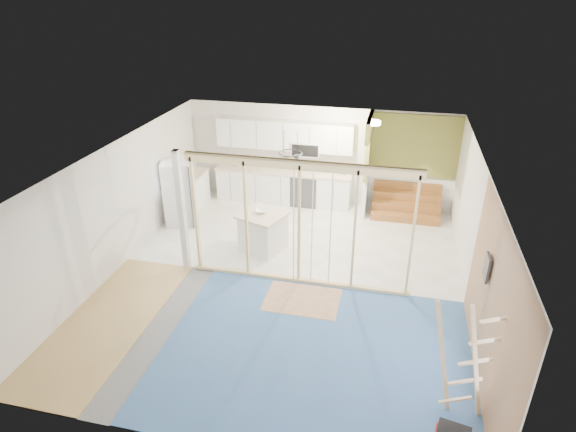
# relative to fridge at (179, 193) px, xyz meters

# --- Properties ---
(room) EXTENTS (7.01, 8.01, 2.61)m
(room) POSITION_rel_fridge_xyz_m (3.10, -1.93, 0.50)
(room) COLOR slate
(room) RESTS_ON ground
(floor_overlays) EXTENTS (7.00, 8.00, 0.03)m
(floor_overlays) POSITION_rel_fridge_xyz_m (3.18, -1.87, -0.79)
(floor_overlays) COLOR white
(floor_overlays) RESTS_ON room
(stud_frame) EXTENTS (4.66, 0.14, 2.60)m
(stud_frame) POSITION_rel_fridge_xyz_m (2.86, -1.93, 0.79)
(stud_frame) COLOR beige
(stud_frame) RESTS_ON room
(base_cabinets) EXTENTS (4.45, 2.24, 0.93)m
(base_cabinets) POSITION_rel_fridge_xyz_m (1.50, 1.43, -0.34)
(base_cabinets) COLOR white
(base_cabinets) RESTS_ON room
(upper_cabinets) EXTENTS (3.60, 0.41, 0.85)m
(upper_cabinets) POSITION_rel_fridge_xyz_m (2.26, 1.89, 1.02)
(upper_cabinets) COLOR white
(upper_cabinets) RESTS_ON room
(green_partition) EXTENTS (2.25, 1.51, 2.60)m
(green_partition) POSITION_rel_fridge_xyz_m (5.15, 1.73, 0.14)
(green_partition) COLOR olive
(green_partition) RESTS_ON room
(pot_rack) EXTENTS (0.52, 0.52, 0.72)m
(pot_rack) POSITION_rel_fridge_xyz_m (2.80, -0.04, 1.19)
(pot_rack) COLOR black
(pot_rack) RESTS_ON room
(sheathing_panel) EXTENTS (0.02, 4.00, 2.60)m
(sheathing_panel) POSITION_rel_fridge_xyz_m (6.58, -3.93, 0.50)
(sheathing_panel) COLOR tan
(sheathing_panel) RESTS_ON room
(electrical_panel) EXTENTS (0.04, 0.30, 0.40)m
(electrical_panel) POSITION_rel_fridge_xyz_m (6.53, -3.33, 0.85)
(electrical_panel) COLOR #3D3D43
(electrical_panel) RESTS_ON room
(ceiling_light) EXTENTS (0.32, 0.32, 0.08)m
(ceiling_light) POSITION_rel_fridge_xyz_m (4.50, 1.07, 1.74)
(ceiling_light) COLOR #FFEABF
(ceiling_light) RESTS_ON room
(fridge) EXTENTS (0.92, 0.89, 1.61)m
(fridge) POSITION_rel_fridge_xyz_m (0.00, 0.00, 0.00)
(fridge) COLOR silver
(fridge) RESTS_ON room
(island) EXTENTS (1.16, 1.16, 0.89)m
(island) POSITION_rel_fridge_xyz_m (2.37, -0.83, -0.36)
(island) COLOR white
(island) RESTS_ON room
(bowl) EXTENTS (0.32, 0.32, 0.07)m
(bowl) POSITION_rel_fridge_xyz_m (2.32, -0.76, 0.12)
(bowl) COLOR white
(bowl) RESTS_ON island
(soap_bottle_a) EXTENTS (0.12, 0.12, 0.29)m
(soap_bottle_a) POSITION_rel_fridge_xyz_m (0.91, 1.77, 0.27)
(soap_bottle_a) COLOR #A1A7B4
(soap_bottle_a) RESTS_ON base_cabinets
(soap_bottle_b) EXTENTS (0.10, 0.10, 0.19)m
(soap_bottle_b) POSITION_rel_fridge_xyz_m (3.80, 1.70, 0.22)
(soap_bottle_b) COLOR silver
(soap_bottle_b) RESTS_ON base_cabinets
(ladder) EXTENTS (1.01, 0.14, 1.88)m
(ladder) POSITION_rel_fridge_xyz_m (6.19, -4.65, 0.16)
(ladder) COLOR beige
(ladder) RESTS_ON room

